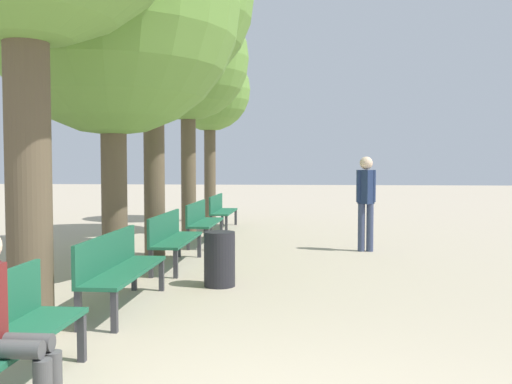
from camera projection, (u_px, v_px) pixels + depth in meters
bench_row_1 at (118, 264)px, 6.37m from camera, size 0.45×1.90×0.84m
bench_row_2 at (172, 235)px, 8.97m from camera, size 0.45×1.90×0.84m
bench_row_3 at (202, 219)px, 11.56m from camera, size 0.45×1.90×0.84m
bench_row_4 at (221, 209)px, 14.16m from camera, size 0.45×1.90×0.84m
tree_row_1 at (112, 7)px, 7.77m from camera, size 3.53×3.53×5.54m
tree_row_3 at (188, 61)px, 12.80m from camera, size 2.76×2.76×5.35m
tree_row_4 at (210, 92)px, 15.74m from camera, size 2.25×2.25×4.78m
person_seated at (2, 321)px, 3.53m from camera, size 0.56×0.32×1.22m
pedestrian_near at (366, 197)px, 10.49m from camera, size 0.35×0.31×1.75m
trash_bin at (220, 259)px, 7.54m from camera, size 0.41×0.41×0.72m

